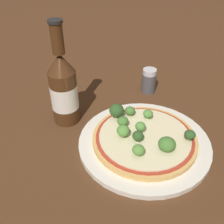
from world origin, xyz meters
TOP-DOWN VIEW (x-y plane):
  - ground_plane at (0.00, 0.00)m, footprint 3.00×3.00m
  - plate at (0.00, -0.03)m, footprint 0.28×0.28m
  - pizza at (0.00, -0.03)m, footprint 0.22×0.22m
  - broccoli_floret_0 at (-0.02, -0.03)m, footprint 0.02×0.02m
  - broccoli_floret_1 at (-0.01, 0.03)m, footprint 0.03×0.03m
  - broccoli_floret_2 at (0.03, 0.04)m, footprint 0.02×0.02m
  - broccoli_floret_3 at (0.05, 0.01)m, footprint 0.02×0.02m
  - broccoli_floret_4 at (0.06, -0.10)m, footprint 0.02×0.02m
  - broccoli_floret_5 at (-0.05, -0.06)m, footprint 0.02×0.02m
  - broccoli_floret_6 at (-0.00, -0.01)m, footprint 0.02×0.02m
  - broccoli_floret_7 at (-0.04, -0.00)m, footprint 0.03×0.03m
  - broccoli_floret_8 at (-0.00, 0.06)m, footprint 0.03×0.03m
  - broccoli_floret_9 at (0.00, -0.09)m, footprint 0.04×0.04m
  - beer_bottle at (-0.07, 0.16)m, footprint 0.06×0.06m
  - pepper_shaker at (0.17, 0.11)m, footprint 0.04×0.04m

SIDE VIEW (x-z plane):
  - ground_plane at x=0.00m, z-range 0.00..0.00m
  - plate at x=0.00m, z-range 0.00..0.01m
  - pizza at x=0.00m, z-range 0.01..0.03m
  - pepper_shaker at x=0.17m, z-range 0.00..0.07m
  - broccoli_floret_2 at x=0.03m, z-range 0.03..0.05m
  - broccoli_floret_5 at x=-0.05m, z-range 0.03..0.05m
  - broccoli_floret_3 at x=0.05m, z-range 0.03..0.05m
  - broccoli_floret_1 at x=-0.01m, z-range 0.03..0.05m
  - broccoli_floret_0 at x=-0.02m, z-range 0.03..0.05m
  - broccoli_floret_9 at x=0.00m, z-range 0.03..0.06m
  - broccoli_floret_4 at x=0.06m, z-range 0.03..0.05m
  - broccoli_floret_7 at x=-0.04m, z-range 0.03..0.06m
  - broccoli_floret_6 at x=0.00m, z-range 0.03..0.06m
  - broccoli_floret_8 at x=0.00m, z-range 0.03..0.06m
  - beer_bottle at x=-0.07m, z-range -0.03..0.21m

